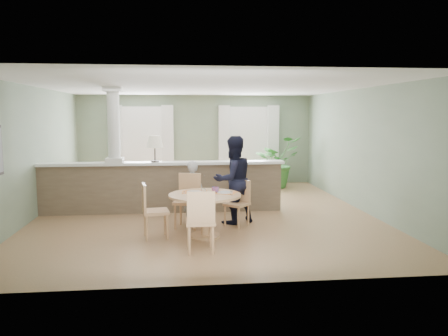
{
  "coord_description": "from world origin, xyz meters",
  "views": [
    {
      "loc": [
        -0.57,
        -9.25,
        2.13
      ],
      "look_at": [
        0.32,
        -1.0,
        1.11
      ],
      "focal_mm": 35.0,
      "sensor_mm": 36.0,
      "label": 1
    }
  ],
  "objects": [
    {
      "name": "chair_side",
      "position": [
        -1.03,
        -1.8,
        0.53
      ],
      "size": [
        0.49,
        0.49,
        0.95
      ],
      "rotation": [
        0.0,
        0.0,
        1.72
      ],
      "color": "tan",
      "rests_on": "ground"
    },
    {
      "name": "pony_wall",
      "position": [
        -0.99,
        0.2,
        0.71
      ],
      "size": [
        5.32,
        0.38,
        2.7
      ],
      "color": "#76624C",
      "rests_on": "ground"
    },
    {
      "name": "dining_table",
      "position": [
        -0.1,
        -1.82,
        0.6
      ],
      "size": [
        1.26,
        1.26,
        0.86
      ],
      "rotation": [
        0.0,
        0.0,
        -0.07
      ],
      "color": "tan",
      "rests_on": "ground"
    },
    {
      "name": "houseplant",
      "position": [
        2.31,
        3.2,
        0.75
      ],
      "size": [
        1.74,
        1.66,
        1.5
      ],
      "primitive_type": "imported",
      "rotation": [
        0.0,
        0.0,
        0.49
      ],
      "color": "#316C2B",
      "rests_on": "ground"
    },
    {
      "name": "chair_far_boy",
      "position": [
        -0.37,
        -1.06,
        0.56
      ],
      "size": [
        0.57,
        0.57,
        1.01
      ],
      "rotation": [
        0.0,
        0.0,
        -0.29
      ],
      "color": "tan",
      "rests_on": "ground"
    },
    {
      "name": "chair_far_man",
      "position": [
        0.6,
        -1.09,
        0.48
      ],
      "size": [
        0.56,
        0.56,
        0.87
      ],
      "rotation": [
        0.0,
        0.0,
        -0.75
      ],
      "color": "tan",
      "rests_on": "ground"
    },
    {
      "name": "room_shell",
      "position": [
        -0.03,
        0.63,
        1.81
      ],
      "size": [
        7.02,
        8.02,
        2.71
      ],
      "color": "gray",
      "rests_on": "ground"
    },
    {
      "name": "man_person",
      "position": [
        0.51,
        -0.88,
        0.86
      ],
      "size": [
        1.03,
        0.94,
        1.71
      ],
      "primitive_type": "imported",
      "rotation": [
        0.0,
        0.0,
        3.58
      ],
      "color": "black",
      "rests_on": "ground"
    },
    {
      "name": "ground",
      "position": [
        0.0,
        0.0,
        0.0
      ],
      "size": [
        8.0,
        8.0,
        0.0
      ],
      "primitive_type": "plane",
      "color": "tan",
      "rests_on": "ground"
    },
    {
      "name": "chair_near",
      "position": [
        -0.23,
        -2.71,
        0.54
      ],
      "size": [
        0.45,
        0.45,
        0.98
      ],
      "rotation": [
        0.0,
        0.0,
        3.16
      ],
      "color": "tan",
      "rests_on": "ground"
    },
    {
      "name": "sofa",
      "position": [
        -1.28,
        1.42,
        0.48
      ],
      "size": [
        3.33,
        1.42,
        0.96
      ],
      "primitive_type": "imported",
      "rotation": [
        0.0,
        0.0,
        -0.04
      ],
      "color": "#8E6B4D",
      "rests_on": "ground"
    },
    {
      "name": "child_person",
      "position": [
        -0.29,
        -0.76,
        0.62
      ],
      "size": [
        0.48,
        0.34,
        1.24
      ],
      "primitive_type": "imported",
      "rotation": [
        0.0,
        0.0,
        3.04
      ],
      "color": "#AAABB0",
      "rests_on": "ground"
    }
  ]
}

